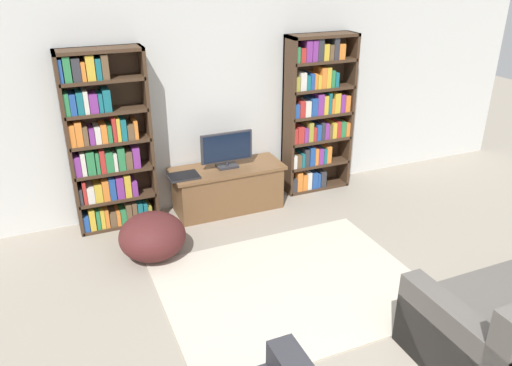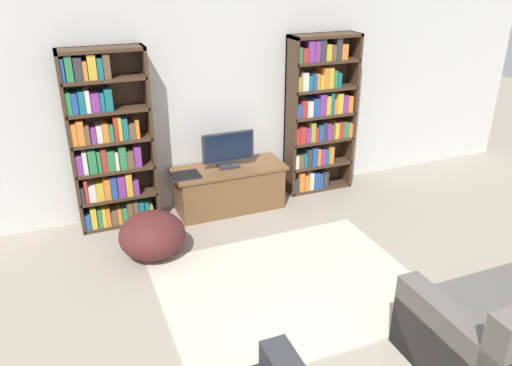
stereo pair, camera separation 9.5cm
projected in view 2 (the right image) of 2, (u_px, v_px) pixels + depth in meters
name	position (u px, v px, depth m)	size (l,w,h in m)	color
wall_back	(218.00, 97.00, 5.85)	(8.80, 0.06, 2.60)	silver
bookshelf_left	(108.00, 145.00, 5.39)	(0.88, 0.30, 1.98)	#422D1E
bookshelf_right	(318.00, 115.00, 6.25)	(0.88, 0.30, 1.98)	#422D1E
tv_stand	(229.00, 188.00, 6.00)	(1.33, 0.54, 0.54)	brown
television	(228.00, 149.00, 5.79)	(0.62, 0.16, 0.43)	#2D2D33
laptop	(185.00, 175.00, 5.63)	(0.34, 0.25, 0.03)	#28282D
area_rug	(290.00, 287.00, 4.64)	(2.35, 1.84, 0.02)	beige
beanbag_ottoman	(152.00, 235.00, 5.05)	(0.67, 0.67, 0.47)	#4C1E1E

